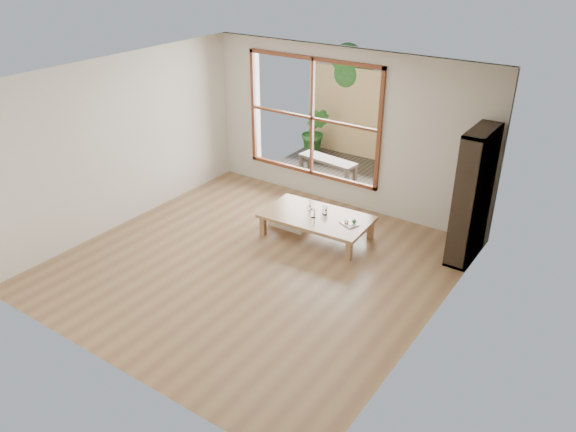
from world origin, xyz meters
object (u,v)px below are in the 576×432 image
bookshelf (473,196)px  food_tray (350,223)px  low_table (317,218)px  garden_bench (328,162)px

bookshelf → food_tray: bookshelf is taller
bookshelf → food_tray: 1.74m
low_table → food_tray: size_ratio=5.52×
bookshelf → garden_bench: size_ratio=1.59×
low_table → food_tray: 0.55m
food_tray → low_table: bearing=-154.5°
bookshelf → garden_bench: 3.42m
low_table → garden_bench: bearing=113.5°
low_table → garden_bench: (-1.03, 2.05, 0.02)m
bookshelf → garden_bench: bearing=156.4°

